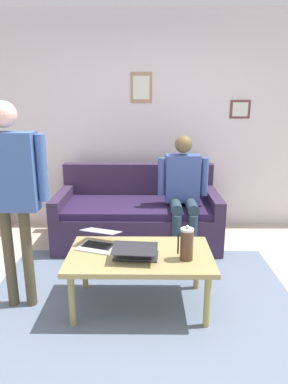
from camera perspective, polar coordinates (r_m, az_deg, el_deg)
The scene contains 10 objects.
ground_plane at distance 2.82m, azimuth 0.22°, elevation -20.79°, with size 7.68×7.68×0.00m, color #BFB49E.
area_rug at distance 2.91m, azimuth -0.68°, elevation -19.38°, with size 2.63×2.29×0.01m, color slate.
back_wall at distance 4.49m, azimuth 0.38°, elevation 11.37°, with size 7.04×0.11×2.70m.
couch at distance 4.07m, azimuth -1.06°, elevation -4.12°, with size 1.86×0.92×0.88m.
coffee_table at distance 2.79m, azimuth -0.66°, elevation -11.09°, with size 1.15×0.68×0.47m.
laptop_left at distance 2.67m, azimuth -1.41°, elevation -10.18°, with size 0.36×0.31×0.12m.
laptop_center at distance 2.89m, azimuth -7.59°, elevation -8.14°, with size 0.38×0.38×0.14m.
french_press at distance 2.64m, azimuth 7.13°, elevation -8.60°, with size 0.12×0.10×0.28m.
person_standing at distance 2.77m, azimuth -21.40°, elevation 1.64°, with size 0.58×0.19×1.65m.
person_seated at distance 3.75m, azimuth 6.53°, elevation 0.83°, with size 0.55×0.51×1.28m.
Camera 1 is at (-0.01, 2.28, 1.67)m, focal length 31.95 mm.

